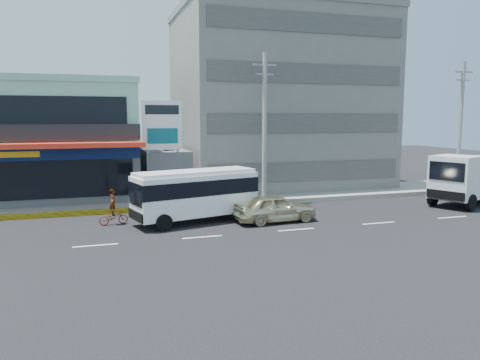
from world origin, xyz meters
name	(u,v)px	position (x,y,z in m)	size (l,w,h in m)	color
ground	(202,237)	(0.00, 0.00, 0.00)	(120.00, 120.00, 0.00)	black
sidewalk	(240,197)	(5.00, 9.50, 0.15)	(70.00, 5.00, 0.30)	gray
shop_building	(47,143)	(-8.00, 13.95, 4.00)	(12.40, 11.70, 8.00)	#4C4C51
concrete_building	(277,103)	(10.00, 15.00, 7.00)	(16.00, 12.00, 14.00)	slate
gap_structure	(165,174)	(0.00, 12.00, 1.75)	(3.00, 6.00, 3.50)	#4C4C51
satellite_dish	(166,149)	(0.00, 11.00, 3.58)	(1.50, 1.50, 0.15)	slate
billboard	(162,131)	(-0.50, 9.20, 4.93)	(2.60, 0.18, 6.90)	gray
utility_pole_near	(264,127)	(6.00, 7.40, 5.15)	(1.60, 0.30, 10.00)	#999993
utility_pole_far	(460,126)	(22.00, 7.40, 5.15)	(1.60, 0.30, 10.00)	#999993
minibus	(195,191)	(0.42, 3.40, 1.73)	(7.25, 3.82, 2.90)	white
sedan	(275,208)	(4.66, 2.06, 0.79)	(1.87, 4.64, 1.58)	beige
tanker_truck	(473,177)	(19.75, 3.49, 1.81)	(8.83, 5.60, 3.36)	silver
motorcycle_rider	(113,213)	(-4.00, 4.09, 0.65)	(1.60, 0.76, 1.98)	#5A1D0C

